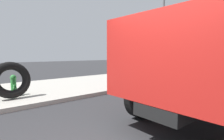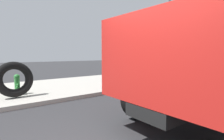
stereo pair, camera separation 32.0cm
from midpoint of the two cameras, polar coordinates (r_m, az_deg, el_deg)
sidewalk_curb at (r=8.60m, az=-27.64°, el=-6.30°), size 36.00×5.00×0.15m
fire_hydrant at (r=7.67m, az=-26.88°, el=-3.88°), size 0.22×0.49×0.77m
loose_tire at (r=7.13m, az=-27.52°, el=-2.62°), size 1.28×0.57×1.30m
street_light_pole at (r=12.31m, az=18.36°, el=13.77°), size 0.12×0.12×6.91m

